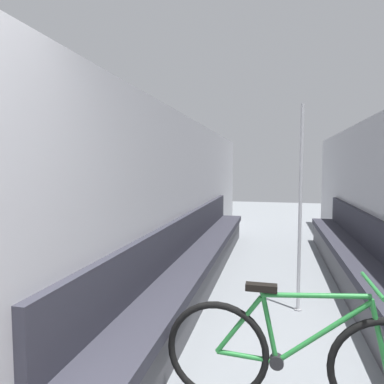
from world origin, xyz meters
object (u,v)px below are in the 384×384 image
Objects in this scene: grab_pole_near at (300,212)px; bench_seat_row_left at (199,261)px; bench_seat_row_right at (362,271)px; bicycle at (297,358)px.

bench_seat_row_left is at bearing 154.34° from grab_pole_near.
bench_seat_row_left and bench_seat_row_right have the same top height.
bicycle is at bearing -63.41° from bench_seat_row_left.
bench_seat_row_left is 2.80× the size of grab_pole_near.
bench_seat_row_left is at bearing 130.97° from bicycle.
bench_seat_row_left is 2.02m from bench_seat_row_right.
bench_seat_row_right is at bearing 37.43° from grab_pole_near.
bicycle is 1.81m from grab_pole_near.
bench_seat_row_left is 1.00× the size of bench_seat_row_right.
bench_seat_row_right reaches higher than bicycle.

